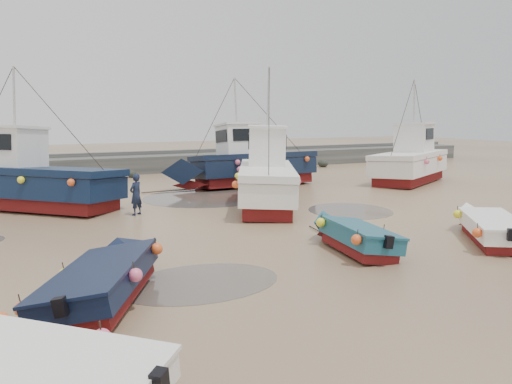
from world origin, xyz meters
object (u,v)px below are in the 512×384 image
dinghy_1 (109,274)px  cabin_boat_1 (266,177)px  dinghy_0 (22,363)px  person (137,215)px  cabin_boat_3 (413,160)px  cabin_boat_0 (22,179)px  dinghy_3 (490,224)px  cabin_boat_2 (245,163)px  dinghy_2 (352,232)px

dinghy_1 → cabin_boat_1: cabin_boat_1 is taller
dinghy_0 → dinghy_1: 4.16m
cabin_boat_1 → person: size_ratio=5.49×
cabin_boat_3 → cabin_boat_0: bearing=-120.1°
dinghy_3 → cabin_boat_2: bearing=134.7°
dinghy_2 → cabin_boat_3: 17.13m
dinghy_0 → cabin_boat_1: cabin_boat_1 is taller
dinghy_0 → dinghy_2: bearing=-19.3°
cabin_boat_2 → cabin_boat_3: (10.14, -2.82, 0.03)m
cabin_boat_1 → cabin_boat_3: same height
dinghy_0 → cabin_boat_3: (22.36, 15.58, 0.81)m
dinghy_2 → cabin_boat_2: size_ratio=0.50×
cabin_boat_3 → dinghy_3: bearing=-61.4°
dinghy_0 → person: bearing=25.4°
dinghy_1 → dinghy_2: size_ratio=1.15×
cabin_boat_1 → dinghy_2: bearing=-71.7°
dinghy_0 → dinghy_3: 14.68m
dinghy_2 → cabin_boat_2: cabin_boat_2 is taller
dinghy_3 → cabin_boat_3: cabin_boat_3 is taller
dinghy_2 → person: 9.63m
cabin_boat_3 → person: bearing=-108.9°
cabin_boat_3 → person: cabin_boat_3 is taller
cabin_boat_0 → cabin_boat_2: (11.78, 1.90, 0.02)m
cabin_boat_0 → person: size_ratio=5.13×
dinghy_0 → cabin_boat_1: bearing=5.0°
cabin_boat_3 → person: size_ratio=5.33×
cabin_boat_1 → cabin_boat_3: 12.34m
dinghy_0 → cabin_boat_0: (0.44, 16.50, 0.77)m
dinghy_1 → dinghy_2: 7.48m
person → dinghy_1: bearing=37.3°
dinghy_2 → cabin_boat_0: size_ratio=0.59×
cabin_boat_0 → person: (4.17, -3.66, -1.31)m
dinghy_0 → cabin_boat_0: cabin_boat_0 is taller
dinghy_1 → dinghy_3: bearing=26.2°
cabin_boat_0 → cabin_boat_3: (21.93, -0.93, 0.04)m
dinghy_3 → cabin_boat_0: 19.03m
cabin_boat_2 → dinghy_2: bearing=167.2°
cabin_boat_3 → dinghy_1: bearing=-87.6°
cabin_boat_1 → cabin_boat_3: size_ratio=1.03×
dinghy_0 → dinghy_1: (1.90, 3.71, -0.00)m
cabin_boat_1 → person: 6.00m
dinghy_1 → dinghy_2: (7.44, 0.76, 0.02)m
dinghy_0 → dinghy_3: bearing=-31.3°
cabin_boat_1 → cabin_boat_3: (11.93, 3.19, 0.01)m
dinghy_0 → person: 13.65m
dinghy_3 → cabin_boat_1: (-3.83, 8.94, 0.80)m
cabin_boat_1 → cabin_boat_2: bearing=99.7°
dinghy_0 → cabin_boat_1: 16.22m
dinghy_2 → cabin_boat_3: bearing=49.1°
cabin_boat_0 → cabin_boat_2: same height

